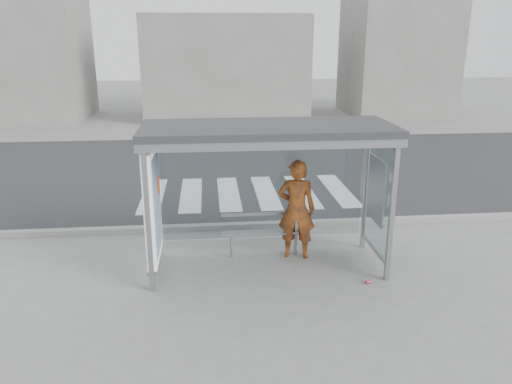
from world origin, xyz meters
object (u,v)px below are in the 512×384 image
Objects in this scene: person at (297,209)px; soda_can at (368,282)px; bus_shelter at (246,161)px; bench at (264,232)px.

person reaches higher than soda_can.
bus_shelter reaches higher than bench.
bench is at bearing 50.71° from bus_shelter.
bench is 2.16m from soda_can.
bus_shelter is 2.22× the size of person.
person is at bearing 130.81° from soda_can.
person is 1.21× the size of bench.
bench reaches higher than soda_can.
bus_shelter is 2.94m from soda_can.
soda_can is (1.66, -1.31, -0.46)m from bench.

